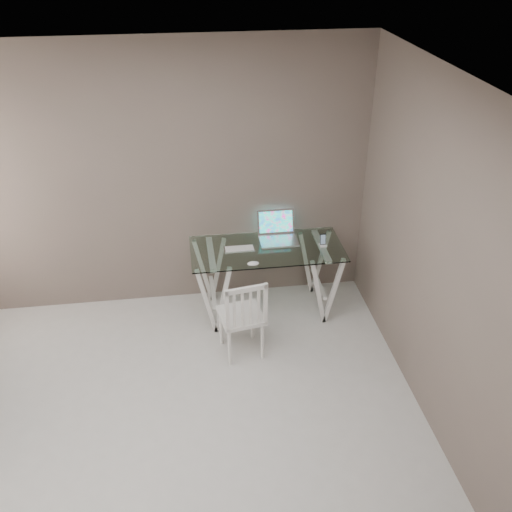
{
  "coord_description": "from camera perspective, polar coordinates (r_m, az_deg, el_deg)",
  "views": [
    {
      "loc": [
        0.14,
        -2.93,
        3.57
      ],
      "look_at": [
        0.78,
        1.55,
        0.85
      ],
      "focal_mm": 40.0,
      "sensor_mm": 36.0,
      "label": 1
    }
  ],
  "objects": [
    {
      "name": "phone_dock",
      "position": [
        5.67,
        6.71,
        1.33
      ],
      "size": [
        0.07,
        0.07,
        0.13
      ],
      "color": "white",
      "rests_on": "desk"
    },
    {
      "name": "desk",
      "position": [
        5.79,
        1.05,
        -2.33
      ],
      "size": [
        1.5,
        0.7,
        0.75
      ],
      "color": "silver",
      "rests_on": "ground"
    },
    {
      "name": "chair",
      "position": [
        5.16,
        -1.29,
        -5.94
      ],
      "size": [
        0.44,
        0.44,
        0.85
      ],
      "rotation": [
        0.0,
        0.0,
        0.16
      ],
      "color": "white",
      "rests_on": "ground"
    },
    {
      "name": "room",
      "position": [
        3.49,
        -10.23,
        -1.64
      ],
      "size": [
        4.5,
        4.52,
        2.71
      ],
      "color": "beige",
      "rests_on": "ground"
    },
    {
      "name": "keyboard",
      "position": [
        5.59,
        -1.68,
        0.73
      ],
      "size": [
        0.3,
        0.13,
        0.01
      ],
      "primitive_type": "cube",
      "color": "silver",
      "rests_on": "desk"
    },
    {
      "name": "mouse",
      "position": [
        5.33,
        -0.3,
        -0.76
      ],
      "size": [
        0.11,
        0.07,
        0.04
      ],
      "primitive_type": "ellipsoid",
      "color": "white",
      "rests_on": "desk"
    },
    {
      "name": "laptop",
      "position": [
        5.76,
        2.15,
        2.35
      ],
      "size": [
        0.38,
        0.35,
        0.26
      ],
      "color": "silver",
      "rests_on": "desk"
    }
  ]
}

